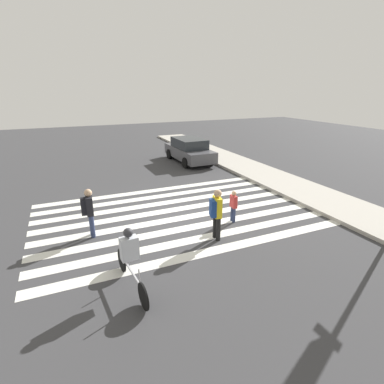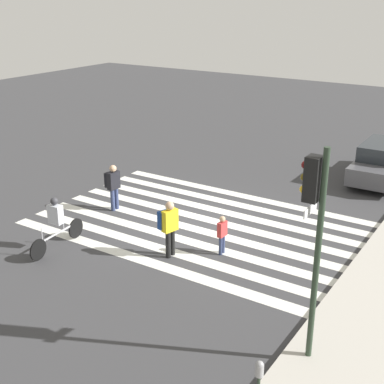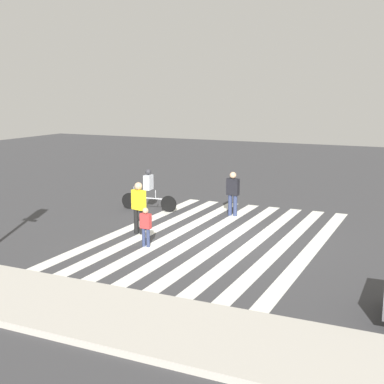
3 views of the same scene
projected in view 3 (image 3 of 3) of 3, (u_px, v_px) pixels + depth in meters
ground_plane at (214, 238)px, 16.29m from camera, size 60.00×60.00×0.00m
sidewalk_curb at (93, 311)px, 10.72m from camera, size 36.00×2.50×0.14m
crosswalk_stripes at (214, 238)px, 16.29m from camera, size 6.35×10.00×0.01m
pedestrian_adult_tall_backpack at (139, 204)px, 16.65m from camera, size 0.49×0.45×1.64m
pedestrian_adult_yellow_jacket at (146, 225)px, 15.28m from camera, size 0.33×0.17×1.15m
pedestrian_adult_blue_shirt at (233, 190)px, 19.07m from camera, size 0.45×0.38×1.59m
cyclist_mid_street at (148, 188)px, 19.87m from camera, size 2.22×0.42×1.58m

